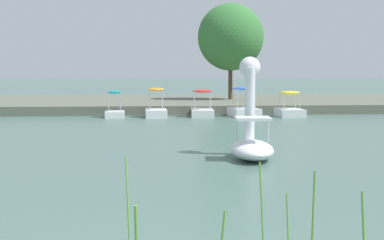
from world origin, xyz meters
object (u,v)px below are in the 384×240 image
at_px(swan_boat, 251,133).
at_px(pedal_boat_yellow, 290,109).
at_px(pedal_boat_teal, 115,110).
at_px(pedal_boat_red, 202,109).
at_px(pedal_boat_blue, 244,108).
at_px(tree_broadleaf_behind_dock, 231,37).
at_px(pedal_boat_orange, 156,110).

height_order(swan_boat, pedal_boat_yellow, swan_boat).
bearing_deg(pedal_boat_teal, pedal_boat_red, 0.63).
relative_size(pedal_boat_blue, tree_broadleaf_behind_dock, 0.34).
height_order(pedal_boat_orange, pedal_boat_yellow, pedal_boat_orange).
distance_m(swan_boat, pedal_boat_red, 15.91).
relative_size(pedal_boat_teal, pedal_boat_red, 0.76).
bearing_deg(pedal_boat_yellow, pedal_boat_red, 175.47).
relative_size(pedal_boat_yellow, tree_broadleaf_behind_dock, 0.33).
relative_size(pedal_boat_orange, pedal_boat_red, 0.96).
relative_size(pedal_boat_orange, pedal_boat_blue, 0.97).
xyz_separation_m(pedal_boat_orange, pedal_boat_yellow, (7.52, -0.21, -0.01)).
bearing_deg(pedal_boat_yellow, tree_broadleaf_behind_dock, 100.11).
bearing_deg(pedal_boat_blue, pedal_boat_teal, -179.64).
relative_size(swan_boat, pedal_boat_red, 1.20).
distance_m(swan_boat, pedal_boat_teal, 16.51).
height_order(pedal_boat_orange, pedal_boat_red, pedal_boat_orange).
xyz_separation_m(pedal_boat_teal, tree_broadleaf_behind_dock, (8.02, 9.72, 4.68)).
bearing_deg(swan_boat, pedal_boat_red, 88.84).
distance_m(swan_boat, tree_broadleaf_behind_dock, 26.18).
distance_m(pedal_boat_orange, tree_broadleaf_behind_dock, 12.31).
bearing_deg(pedal_boat_blue, pedal_boat_red, 179.81).
bearing_deg(tree_broadleaf_behind_dock, pedal_boat_teal, -129.51).
xyz_separation_m(pedal_boat_orange, tree_broadleaf_behind_dock, (5.73, 9.85, 4.67)).
height_order(pedal_boat_blue, pedal_boat_yellow, pedal_boat_blue).
xyz_separation_m(swan_boat, pedal_boat_red, (0.32, 15.91, -0.28)).
xyz_separation_m(pedal_boat_red, pedal_boat_blue, (2.37, -0.01, 0.03)).
bearing_deg(swan_boat, pedal_boat_teal, 106.10).
relative_size(pedal_boat_teal, pedal_boat_yellow, 0.78).
xyz_separation_m(pedal_boat_teal, pedal_boat_yellow, (9.81, -0.34, 0.00)).
bearing_deg(swan_boat, pedal_boat_yellow, 71.36).
height_order(pedal_boat_yellow, tree_broadleaf_behind_dock, tree_broadleaf_behind_dock).
height_order(pedal_boat_teal, tree_broadleaf_behind_dock, tree_broadleaf_behind_dock).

